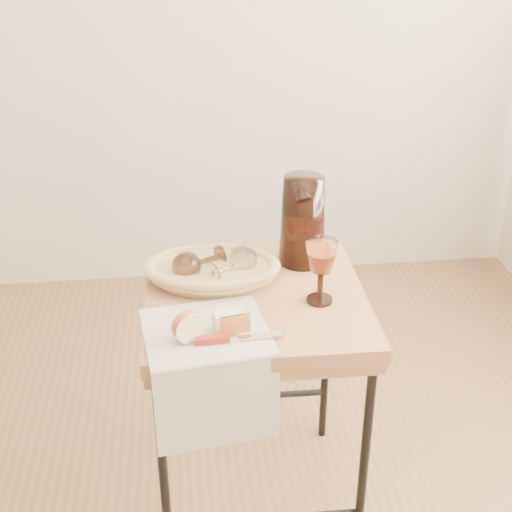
{
  "coord_description": "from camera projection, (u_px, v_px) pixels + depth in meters",
  "views": [
    {
      "loc": [
        0.25,
        -1.17,
        1.64
      ],
      "look_at": [
        0.42,
        0.36,
        0.84
      ],
      "focal_mm": 49.32,
      "sensor_mm": 36.0,
      "label": 1
    }
  ],
  "objects": [
    {
      "name": "side_table",
      "position": [
        255.0,
        403.0,
        1.97
      ],
      "size": [
        0.57,
        0.57,
        0.72
      ],
      "primitive_type": null,
      "rotation": [
        0.0,
        0.0,
        -0.01
      ],
      "color": "brown",
      "rests_on": "floor"
    },
    {
      "name": "apple_wedge",
      "position": [
        229.0,
        321.0,
        1.64
      ],
      "size": [
        0.08,
        0.05,
        0.05
      ],
      "primitive_type": "cube",
      "rotation": [
        0.0,
        0.0,
        0.18
      ],
      "color": "#FDEDB6",
      "rests_on": "tea_towel"
    },
    {
      "name": "goblet_lying_a",
      "position": [
        201.0,
        261.0,
        1.86
      ],
      "size": [
        0.15,
        0.13,
        0.08
      ],
      "primitive_type": null,
      "rotation": [
        0.0,
        0.0,
        3.65
      ],
      "color": "brown",
      "rests_on": "bread_basket"
    },
    {
      "name": "tea_towel",
      "position": [
        206.0,
        331.0,
        1.65
      ],
      "size": [
        0.32,
        0.3,
        0.01
      ],
      "primitive_type": "cube",
      "rotation": [
        0.0,
        0.0,
        0.13
      ],
      "color": "beige",
      "rests_on": "side_table"
    },
    {
      "name": "apple_half",
      "position": [
        188.0,
        325.0,
        1.6
      ],
      "size": [
        0.09,
        0.07,
        0.07
      ],
      "primitive_type": "ellipsoid",
      "rotation": [
        0.0,
        0.0,
        0.39
      ],
      "color": "red",
      "rests_on": "tea_towel"
    },
    {
      "name": "table_knife",
      "position": [
        236.0,
        337.0,
        1.61
      ],
      "size": [
        0.2,
        0.03,
        0.02
      ],
      "primitive_type": null,
      "rotation": [
        0.0,
        0.0,
        0.06
      ],
      "color": "silver",
      "rests_on": "tea_towel"
    },
    {
      "name": "wine_goblet",
      "position": [
        321.0,
        272.0,
        1.74
      ],
      "size": [
        0.1,
        0.1,
        0.17
      ],
      "primitive_type": null,
      "rotation": [
        0.0,
        0.0,
        -0.25
      ],
      "color": "white",
      "rests_on": "side_table"
    },
    {
      "name": "pitcher",
      "position": [
        303.0,
        220.0,
        1.91
      ],
      "size": [
        0.24,
        0.29,
        0.29
      ],
      "primitive_type": null,
      "rotation": [
        0.0,
        0.0,
        0.3
      ],
      "color": "black",
      "rests_on": "side_table"
    },
    {
      "name": "bread_basket",
      "position": [
        212.0,
        272.0,
        1.86
      ],
      "size": [
        0.34,
        0.25,
        0.05
      ],
      "primitive_type": null,
      "rotation": [
        0.0,
        0.0,
        -0.08
      ],
      "color": "#B9854B",
      "rests_on": "side_table"
    },
    {
      "name": "goblet_lying_b",
      "position": [
        230.0,
        266.0,
        1.83
      ],
      "size": [
        0.15,
        0.14,
        0.08
      ],
      "primitive_type": null,
      "rotation": [
        0.0,
        0.0,
        0.62
      ],
      "color": "white",
      "rests_on": "bread_basket"
    }
  ]
}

